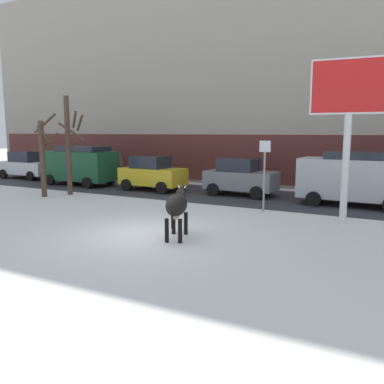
{
  "coord_description": "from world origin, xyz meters",
  "views": [
    {
      "loc": [
        6.91,
        -10.12,
        3.17
      ],
      "look_at": [
        0.54,
        1.96,
        1.1
      ],
      "focal_mm": 37.35,
      "sensor_mm": 36.0,
      "label": 1
    }
  ],
  "objects_px": {
    "car_white_sedan": "(27,165)",
    "bare_tree_right_lot": "(43,154)",
    "car_silver_van": "(356,177)",
    "car_darkgreen_van": "(80,164)",
    "car_yellow_hatchback": "(152,173)",
    "street_sign": "(264,170)",
    "pedestrian_near_billboard": "(120,166)",
    "bare_tree_left_lot": "(69,143)",
    "billboard": "(350,97)",
    "cow_black": "(177,205)",
    "car_grey_hatchback": "(241,177)"
  },
  "relations": [
    {
      "from": "car_white_sedan",
      "to": "bare_tree_right_lot",
      "type": "height_order",
      "value": "bare_tree_right_lot"
    },
    {
      "from": "bare_tree_right_lot",
      "to": "car_silver_van",
      "type": "bearing_deg",
      "value": 17.85
    },
    {
      "from": "car_silver_van",
      "to": "car_darkgreen_van",
      "type": "bearing_deg",
      "value": -178.7
    },
    {
      "from": "car_yellow_hatchback",
      "to": "street_sign",
      "type": "xyz_separation_m",
      "value": [
        7.18,
        -2.85,
        0.74
      ]
    },
    {
      "from": "car_white_sedan",
      "to": "pedestrian_near_billboard",
      "type": "xyz_separation_m",
      "value": [
        5.83,
        2.6,
        -0.03
      ]
    },
    {
      "from": "car_yellow_hatchback",
      "to": "bare_tree_left_lot",
      "type": "relative_size",
      "value": 0.72
    },
    {
      "from": "billboard",
      "to": "car_darkgreen_van",
      "type": "xyz_separation_m",
      "value": [
        -15.34,
        3.56,
        -3.07
      ]
    },
    {
      "from": "bare_tree_left_lot",
      "to": "car_silver_van",
      "type": "bearing_deg",
      "value": 14.51
    },
    {
      "from": "car_white_sedan",
      "to": "car_darkgreen_van",
      "type": "xyz_separation_m",
      "value": [
        5.54,
        -0.84,
        0.33
      ]
    },
    {
      "from": "billboard",
      "to": "car_white_sedan",
      "type": "height_order",
      "value": "billboard"
    },
    {
      "from": "car_white_sedan",
      "to": "car_silver_van",
      "type": "height_order",
      "value": "car_silver_van"
    },
    {
      "from": "cow_black",
      "to": "pedestrian_near_billboard",
      "type": "bearing_deg",
      "value": 134.17
    },
    {
      "from": "car_white_sedan",
      "to": "car_yellow_hatchback",
      "type": "bearing_deg",
      "value": -3.71
    },
    {
      "from": "car_grey_hatchback",
      "to": "street_sign",
      "type": "height_order",
      "value": "street_sign"
    },
    {
      "from": "car_darkgreen_van",
      "to": "bare_tree_right_lot",
      "type": "height_order",
      "value": "bare_tree_right_lot"
    },
    {
      "from": "car_grey_hatchback",
      "to": "bare_tree_left_lot",
      "type": "relative_size",
      "value": 0.72
    },
    {
      "from": "car_grey_hatchback",
      "to": "car_silver_van",
      "type": "height_order",
      "value": "car_silver_van"
    },
    {
      "from": "car_yellow_hatchback",
      "to": "car_white_sedan",
      "type": "bearing_deg",
      "value": 176.29
    },
    {
      "from": "cow_black",
      "to": "bare_tree_right_lot",
      "type": "relative_size",
      "value": 0.47
    },
    {
      "from": "car_darkgreen_van",
      "to": "bare_tree_left_lot",
      "type": "xyz_separation_m",
      "value": [
        2.24,
        -3.04,
        1.36
      ]
    },
    {
      "from": "cow_black",
      "to": "car_white_sedan",
      "type": "height_order",
      "value": "car_white_sedan"
    },
    {
      "from": "car_yellow_hatchback",
      "to": "bare_tree_right_lot",
      "type": "relative_size",
      "value": 0.87
    },
    {
      "from": "car_yellow_hatchback",
      "to": "pedestrian_near_billboard",
      "type": "xyz_separation_m",
      "value": [
        -4.77,
        3.29,
        -0.05
      ]
    },
    {
      "from": "car_white_sedan",
      "to": "car_grey_hatchback",
      "type": "bearing_deg",
      "value": -0.32
    },
    {
      "from": "car_yellow_hatchback",
      "to": "street_sign",
      "type": "bearing_deg",
      "value": -21.67
    },
    {
      "from": "car_white_sedan",
      "to": "pedestrian_near_billboard",
      "type": "distance_m",
      "value": 6.38
    },
    {
      "from": "car_darkgreen_van",
      "to": "street_sign",
      "type": "relative_size",
      "value": 1.65
    },
    {
      "from": "car_silver_van",
      "to": "bare_tree_left_lot",
      "type": "distance_m",
      "value": 13.58
    },
    {
      "from": "car_white_sedan",
      "to": "pedestrian_near_billboard",
      "type": "bearing_deg",
      "value": 24.04
    },
    {
      "from": "billboard",
      "to": "bare_tree_right_lot",
      "type": "bearing_deg",
      "value": -177.81
    },
    {
      "from": "cow_black",
      "to": "bare_tree_left_lot",
      "type": "xyz_separation_m",
      "value": [
        -8.93,
        4.72,
        1.61
      ]
    },
    {
      "from": "bare_tree_left_lot",
      "to": "street_sign",
      "type": "height_order",
      "value": "bare_tree_left_lot"
    },
    {
      "from": "billboard",
      "to": "street_sign",
      "type": "bearing_deg",
      "value": 164.5
    },
    {
      "from": "bare_tree_left_lot",
      "to": "bare_tree_right_lot",
      "type": "distance_m",
      "value": 1.36
    },
    {
      "from": "car_white_sedan",
      "to": "car_grey_hatchback",
      "type": "distance_m",
      "value": 15.47
    },
    {
      "from": "car_silver_van",
      "to": "street_sign",
      "type": "height_order",
      "value": "street_sign"
    },
    {
      "from": "pedestrian_near_billboard",
      "to": "car_yellow_hatchback",
      "type": "bearing_deg",
      "value": -34.55
    },
    {
      "from": "car_darkgreen_van",
      "to": "bare_tree_left_lot",
      "type": "height_order",
      "value": "bare_tree_left_lot"
    },
    {
      "from": "car_white_sedan",
      "to": "car_grey_hatchback",
      "type": "height_order",
      "value": "car_grey_hatchback"
    },
    {
      "from": "car_grey_hatchback",
      "to": "car_silver_van",
      "type": "bearing_deg",
      "value": -4.32
    },
    {
      "from": "bare_tree_right_lot",
      "to": "car_grey_hatchback",
      "type": "bearing_deg",
      "value": 30.02
    },
    {
      "from": "cow_black",
      "to": "car_white_sedan",
      "type": "relative_size",
      "value": 0.45
    },
    {
      "from": "pedestrian_near_billboard",
      "to": "bare_tree_left_lot",
      "type": "bearing_deg",
      "value": -73.24
    },
    {
      "from": "car_darkgreen_van",
      "to": "bare_tree_left_lot",
      "type": "bearing_deg",
      "value": -53.58
    },
    {
      "from": "car_grey_hatchback",
      "to": "billboard",
      "type": "bearing_deg",
      "value": -38.55
    },
    {
      "from": "cow_black",
      "to": "car_white_sedan",
      "type": "distance_m",
      "value": 18.79
    },
    {
      "from": "car_yellow_hatchback",
      "to": "pedestrian_near_billboard",
      "type": "distance_m",
      "value": 5.79
    },
    {
      "from": "cow_black",
      "to": "bare_tree_right_lot",
      "type": "height_order",
      "value": "bare_tree_right_lot"
    },
    {
      "from": "billboard",
      "to": "bare_tree_right_lot",
      "type": "relative_size",
      "value": 1.36
    },
    {
      "from": "car_yellow_hatchback",
      "to": "street_sign",
      "type": "relative_size",
      "value": 1.26
    }
  ]
}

